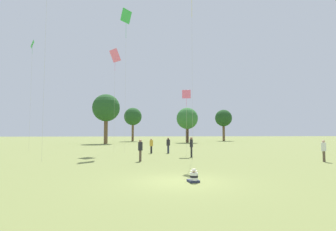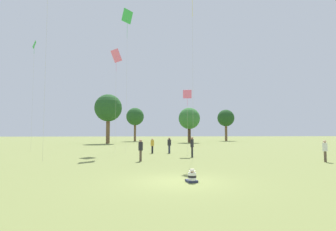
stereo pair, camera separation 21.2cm
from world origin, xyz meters
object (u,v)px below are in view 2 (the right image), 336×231
Objects in this scene: person_standing_1 at (141,148)px; person_standing_4 at (325,149)px; seated_toddler at (192,177)px; distant_tree_2 at (226,118)px; person_standing_3 at (152,144)px; distant_tree_3 at (108,108)px; person_standing_2 at (192,145)px; distant_tree_0 at (135,117)px; person_standing_0 at (169,144)px; kite_5 at (116,57)px; kite_1 at (192,6)px; kite_3 at (34,49)px; kite_0 at (127,19)px; distant_tree_1 at (189,119)px; kite_2 at (187,96)px.

person_standing_1 reaches higher than person_standing_4.
seated_toddler is 62.22m from distant_tree_2.
person_standing_3 is at bearing 85.37° from seated_toddler.
distant_tree_3 is at bearing -112.71° from person_standing_3.
distant_tree_0 is at bearing -54.51° from person_standing_2.
person_standing_1 reaches higher than person_standing_0.
kite_5 is at bearing -123.29° from distant_tree_2.
person_standing_4 is at bearing -59.97° from distant_tree_3.
kite_1 reaches higher than distant_tree_2.
kite_3 reaches higher than person_standing_3.
kite_0 is 2.09× the size of distant_tree_1.
person_standing_1 is 35.29m from distant_tree_3.
kite_5 is (-7.65, 4.26, 5.02)m from kite_2.
kite_1 is 1.91× the size of distant_tree_1.
distant_tree_2 is (24.82, 0.83, -0.21)m from distant_tree_0.
kite_3 is 1.54× the size of distant_tree_2.
person_standing_0 is at bearing -104.85° from kite_5.
seated_toddler is 0.08× the size of distant_tree_1.
person_standing_4 is 24.04m from kite_0.
person_standing_2 is 33.55m from distant_tree_3.
distant_tree_0 reaches higher than person_standing_1.
distant_tree_2 is at bearing 164.83° from kite_3.
kite_1 reaches higher than person_standing_0.
kite_1 is at bearing 89.06° from kite_3.
kite_5 is at bearing -27.73° from kite_0.
distant_tree_0 is at bearing -115.13° from person_standing_1.
kite_0 is at bearing -106.94° from person_standing_1.
kite_1 is at bearing 111.21° from person_standing_2.
kite_2 is (4.68, 5.66, 4.99)m from person_standing_1.
distant_tree_1 is (5.94, 31.91, -0.59)m from kite_2.
seated_toddler is 0.07× the size of distant_tree_2.
person_standing_1 is 0.93× the size of person_standing_2.
seated_toddler is 12.36m from person_standing_2.
kite_1 is (-0.13, -1.21, 12.49)m from person_standing_2.
distant_tree_2 is at bearing 7.77° from person_standing_4.
person_standing_4 is 0.14× the size of kite_5.
kite_1 is at bearing -99.69° from distant_tree_1.
distant_tree_0 reaches higher than person_standing_0.
person_standing_3 is 0.18× the size of distant_tree_0.
distant_tree_2 is at bearing -142.22° from person_standing_1.
seated_toddler is at bearing -85.85° from distant_tree_0.
seated_toddler is 0.04× the size of kite_0.
person_standing_2 is 5.79m from person_standing_3.
person_standing_0 is 31.09m from distant_tree_1.
seated_toddler is 0.05× the size of kite_5.
distant_tree_0 is at bearing -125.67° from person_standing_3.
kite_5 is at bearing 107.84° from kite_3.
distant_tree_1 is 17.99m from distant_tree_3.
distant_tree_0 reaches higher than distant_tree_1.
seated_toddler is at bearing -159.23° from kite_5.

